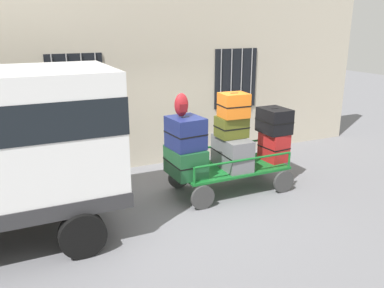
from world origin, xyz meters
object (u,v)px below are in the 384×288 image
object	(u,v)px
suitcase_center_middle	(274,121)
luggage_cart	(231,171)
suitcase_midleft_bottom	(232,152)
suitcase_left_middle	(186,133)
backpack	(181,105)
suitcase_left_bottom	(186,162)
suitcase_center_bottom	(274,147)
suitcase_midleft_top	(234,105)
suitcase_midleft_middle	(232,127)

from	to	relation	value
suitcase_center_middle	luggage_cart	bearing A→B (deg)	-178.88
luggage_cart	suitcase_midleft_bottom	size ratio (longest dim) A/B	2.38
suitcase_left_middle	suitcase_center_middle	xyz separation A→B (m)	(2.08, 0.06, 0.01)
suitcase_center_middle	backpack	world-z (taller)	backpack
suitcase_center_middle	suitcase_left_bottom	bearing A→B (deg)	-178.60
suitcase_left_bottom	suitcase_center_bottom	bearing A→B (deg)	0.27
suitcase_left_bottom	suitcase_midleft_top	distance (m)	1.46
suitcase_midleft_top	backpack	distance (m)	1.09
suitcase_midleft_top	suitcase_center_middle	distance (m)	1.13
suitcase_left_bottom	backpack	distance (m)	1.11
luggage_cart	suitcase_midleft_top	world-z (taller)	suitcase_midleft_top
suitcase_center_middle	suitcase_center_bottom	bearing A→B (deg)	-90.00
suitcase_midleft_top	suitcase_center_middle	world-z (taller)	suitcase_midleft_top
suitcase_midleft_bottom	suitcase_midleft_top	xyz separation A→B (m)	(0.00, -0.01, 0.98)
suitcase_left_bottom	suitcase_midleft_middle	xyz separation A→B (m)	(1.04, 0.05, 0.57)
suitcase_left_bottom	suitcase_left_middle	size ratio (longest dim) A/B	1.17
suitcase_midleft_top	suitcase_center_bottom	size ratio (longest dim) A/B	0.91
backpack	luggage_cart	bearing A→B (deg)	-2.22
suitcase_center_bottom	suitcase_center_middle	size ratio (longest dim) A/B	0.91
suitcase_center_bottom	backpack	world-z (taller)	backpack
suitcase_midleft_bottom	suitcase_midleft_middle	world-z (taller)	suitcase_midleft_middle
backpack	suitcase_center_bottom	bearing A→B (deg)	-1.68
suitcase_left_middle	suitcase_center_middle	distance (m)	2.08
suitcase_center_bottom	suitcase_center_middle	distance (m)	0.57
luggage_cart	suitcase_center_bottom	bearing A→B (deg)	-1.13
suitcase_left_bottom	suitcase_center_middle	xyz separation A→B (m)	(2.08, 0.05, 0.59)
suitcase_midleft_bottom	backpack	distance (m)	1.52
suitcase_center_bottom	backpack	xyz separation A→B (m)	(-2.13, 0.06, 1.08)
suitcase_midleft_bottom	suitcase_center_middle	size ratio (longest dim) A/B	1.46
luggage_cart	backpack	distance (m)	1.84
suitcase_center_middle	backpack	xyz separation A→B (m)	(-2.13, 0.02, 0.51)
suitcase_left_bottom	suitcase_center_middle	bearing A→B (deg)	1.40
suitcase_center_bottom	suitcase_midleft_top	bearing A→B (deg)	-179.15
suitcase_midleft_top	luggage_cart	bearing A→B (deg)	90.00
suitcase_left_middle	suitcase_midleft_top	bearing A→B (deg)	0.09
suitcase_midleft_top	suitcase_center_middle	xyz separation A→B (m)	(1.04, 0.06, -0.43)
backpack	suitcase_center_middle	bearing A→B (deg)	-0.59
suitcase_left_bottom	suitcase_center_bottom	distance (m)	2.08
suitcase_midleft_bottom	suitcase_center_middle	xyz separation A→B (m)	(1.04, 0.04, 0.55)
suitcase_midleft_top	suitcase_midleft_middle	bearing A→B (deg)	90.00
suitcase_midleft_middle	backpack	world-z (taller)	backpack
suitcase_left_middle	suitcase_midleft_bottom	size ratio (longest dim) A/B	0.74
suitcase_midleft_middle	suitcase_midleft_top	bearing A→B (deg)	-90.00
luggage_cart	suitcase_center_bottom	distance (m)	1.12
suitcase_center_middle	suitcase_midleft_middle	bearing A→B (deg)	179.78
suitcase_left_middle	suitcase_center_bottom	bearing A→B (deg)	0.47
suitcase_center_bottom	suitcase_left_middle	bearing A→B (deg)	-179.53
suitcase_midleft_middle	suitcase_center_bottom	world-z (taller)	suitcase_midleft_middle
suitcase_left_bottom	suitcase_left_middle	distance (m)	0.58
suitcase_midleft_top	backpack	size ratio (longest dim) A/B	1.27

